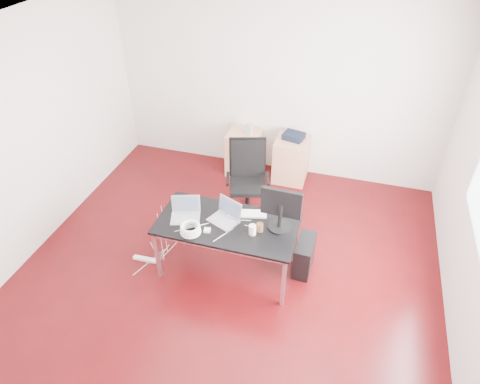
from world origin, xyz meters
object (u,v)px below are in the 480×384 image
(pc_tower, at_px, (304,255))
(desk, at_px, (227,227))
(office_chair, at_px, (248,176))
(filing_cabinet_left, at_px, (244,152))
(filing_cabinet_right, at_px, (291,160))

(pc_tower, bearing_deg, desk, -161.79)
(office_chair, bearing_deg, desk, -102.73)
(desk, xyz_separation_m, filing_cabinet_left, (-0.42, 2.14, -0.33))
(desk, relative_size, filing_cabinet_right, 2.29)
(office_chair, xyz_separation_m, filing_cabinet_right, (0.43, 0.98, -0.26))
(desk, distance_m, filing_cabinet_right, 2.19)
(office_chair, xyz_separation_m, filing_cabinet_left, (-0.33, 0.98, -0.26))
(desk, relative_size, office_chair, 1.48)
(office_chair, distance_m, pc_tower, 1.37)
(desk, relative_size, pc_tower, 3.56)
(desk, bearing_deg, pc_tower, 16.69)
(office_chair, bearing_deg, pc_tower, -59.65)
(filing_cabinet_left, height_order, filing_cabinet_right, same)
(filing_cabinet_left, bearing_deg, desk, -79.01)
(desk, bearing_deg, filing_cabinet_right, 80.82)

